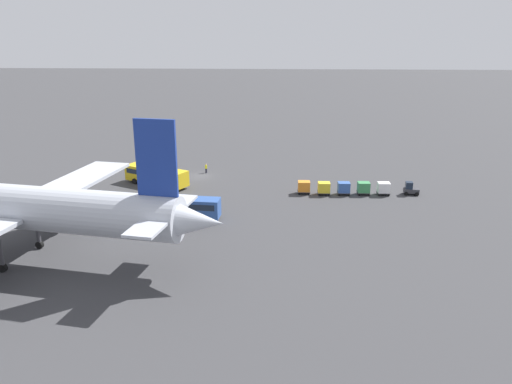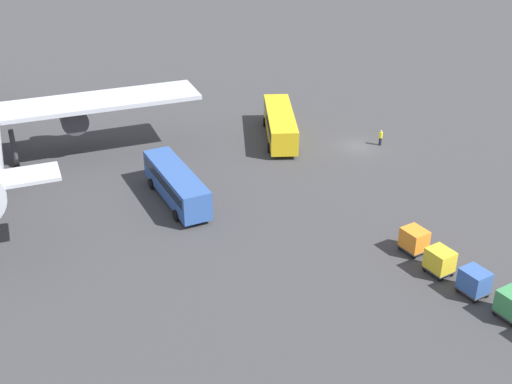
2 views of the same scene
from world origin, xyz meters
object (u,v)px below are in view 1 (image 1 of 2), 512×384
at_px(cargo_cart_yellow, 324,188).
at_px(cargo_cart_orange, 304,187).
at_px(airplane, 3,206).
at_px(baggage_tug, 410,189).
at_px(cargo_cart_white, 384,188).
at_px(cargo_cart_blue, 344,188).
at_px(cargo_cart_green, 364,188).
at_px(shuttle_bus_far, 181,206).
at_px(shuttle_bus_near, 156,175).
at_px(worker_person, 206,168).

relative_size(cargo_cart_yellow, cargo_cart_orange, 1.00).
bearing_deg(airplane, baggage_tug, -143.13).
height_order(baggage_tug, cargo_cart_white, baggage_tug).
bearing_deg(cargo_cart_blue, cargo_cart_green, -175.90).
height_order(cargo_cart_blue, cargo_cart_orange, same).
bearing_deg(airplane, cargo_cart_blue, -138.02).
relative_size(airplane, cargo_cart_blue, 25.19).
xyz_separation_m(airplane, shuttle_bus_far, (-17.14, -13.94, -4.48)).
xyz_separation_m(airplane, cargo_cart_white, (-47.43, -26.68, -5.13)).
bearing_deg(baggage_tug, airplane, 32.83).
relative_size(shuttle_bus_near, cargo_cart_blue, 5.80).
height_order(airplane, cargo_cart_yellow, airplane).
height_order(cargo_cart_green, cargo_cart_orange, same).
relative_size(worker_person, cargo_cart_white, 0.84).
xyz_separation_m(cargo_cart_green, cargo_cart_yellow, (6.38, 0.43, 0.00)).
height_order(worker_person, cargo_cart_yellow, cargo_cart_yellow).
height_order(shuttle_bus_far, worker_person, shuttle_bus_far).
distance_m(shuttle_bus_near, baggage_tug, 42.30).
bearing_deg(shuttle_bus_far, baggage_tug, -154.94).
distance_m(worker_person, cargo_cart_orange, 21.34).
xyz_separation_m(shuttle_bus_near, cargo_cart_yellow, (-28.25, 3.75, -0.65)).
xyz_separation_m(shuttle_bus_near, shuttle_bus_far, (-7.53, 16.02, 0.00)).
bearing_deg(baggage_tug, cargo_cart_white, 11.46).
distance_m(worker_person, cargo_cart_white, 32.74).
relative_size(shuttle_bus_near, shuttle_bus_far, 1.08).
distance_m(cargo_cart_white, cargo_cart_green, 3.19).
bearing_deg(cargo_cart_yellow, worker_person, -30.03).
xyz_separation_m(baggage_tug, cargo_cart_orange, (17.15, 0.54, 0.25)).
xyz_separation_m(shuttle_bus_far, baggage_tug, (-34.67, -13.22, -0.91)).
bearing_deg(shuttle_bus_far, worker_person, -85.12).
height_order(shuttle_bus_near, shuttle_bus_far, shuttle_bus_far).
xyz_separation_m(worker_person, cargo_cart_white, (-30.58, 11.68, 0.32)).
distance_m(shuttle_bus_far, worker_person, 24.44).
height_order(shuttle_bus_near, cargo_cart_orange, shuttle_bus_near).
height_order(airplane, cargo_cart_green, airplane).
distance_m(baggage_tug, cargo_cart_blue, 10.79).
distance_m(shuttle_bus_near, cargo_cart_white, 37.97).
bearing_deg(cargo_cart_blue, cargo_cart_yellow, 3.63).
xyz_separation_m(cargo_cart_white, cargo_cart_blue, (6.38, 0.26, 0.00)).
xyz_separation_m(shuttle_bus_near, cargo_cart_blue, (-31.44, 3.54, -0.65)).
distance_m(shuttle_bus_near, worker_person, 11.13).
xyz_separation_m(worker_person, cargo_cart_green, (-27.39, 11.71, 0.32)).
bearing_deg(shuttle_bus_near, cargo_cart_green, -157.87).
xyz_separation_m(cargo_cart_blue, cargo_cart_yellow, (3.19, 0.20, 0.00)).
relative_size(shuttle_bus_far, cargo_cart_green, 5.37).
height_order(shuttle_bus_near, cargo_cart_white, shuttle_bus_near).
xyz_separation_m(shuttle_bus_near, baggage_tug, (-42.20, 2.80, -0.90)).
bearing_deg(worker_person, shuttle_bus_far, 90.69).
distance_m(shuttle_bus_far, cargo_cart_white, 32.86).
height_order(baggage_tug, cargo_cart_green, baggage_tug).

